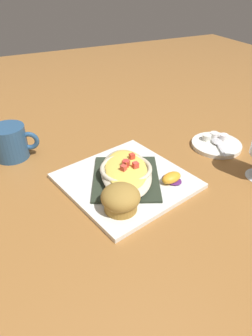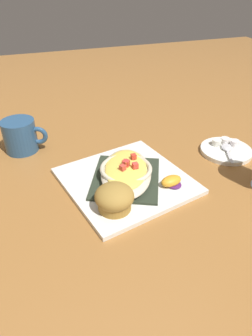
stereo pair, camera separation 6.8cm
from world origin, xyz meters
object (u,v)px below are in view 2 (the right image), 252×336
at_px(gratin_dish, 126,171).
at_px(creamer_cup_2, 217,142).
at_px(creamer_cup_1, 225,141).
at_px(muffin, 114,198).
at_px(square_plate, 126,181).
at_px(creamer_saucer, 226,151).
at_px(orange_garnish, 171,181).
at_px(creamer_cup_0, 235,143).
at_px(spoon, 227,148).
at_px(coffee_mug, 21,138).

xyz_separation_m(gratin_dish, creamer_cup_2, (0.28, 0.07, -0.01)).
xyz_separation_m(gratin_dish, creamer_cup_1, (0.31, 0.07, -0.01)).
bearing_deg(gratin_dish, muffin, -121.64).
distance_m(square_plate, creamer_saucer, 0.30).
bearing_deg(orange_garnish, creamer_cup_0, 23.30).
distance_m(creamer_saucer, creamer_cup_2, 0.03).
relative_size(gratin_dish, spoon, 2.23).
xyz_separation_m(gratin_dish, orange_garnish, (0.09, -0.05, -0.01)).
distance_m(square_plate, muffin, 0.11).
height_order(muffin, creamer_saucer, muffin).
distance_m(muffin, spoon, 0.37).
xyz_separation_m(muffin, orange_garnish, (0.14, 0.03, -0.02)).
bearing_deg(spoon, creamer_cup_1, 66.27).
height_order(square_plate, creamer_cup_2, creamer_cup_2).
height_order(orange_garnish, creamer_cup_2, orange_garnish).
xyz_separation_m(orange_garnish, spoon, (0.20, 0.09, -0.00)).
bearing_deg(gratin_dish, creamer_cup_0, 8.55).
distance_m(coffee_mug, creamer_cup_0, 0.57).
bearing_deg(gratin_dish, creamer_cup_2, 13.58).
bearing_deg(coffee_mug, muffin, -62.85).
relative_size(gratin_dish, creamer_cup_1, 9.14).
bearing_deg(orange_garnish, coffee_mug, 137.14).
height_order(square_plate, orange_garnish, orange_garnish).
distance_m(spoon, creamer_cup_2, 0.03).
height_order(orange_garnish, coffee_mug, coffee_mug).
bearing_deg(muffin, creamer_cup_0, 19.77).
bearing_deg(muffin, spoon, 19.69).
relative_size(orange_garnish, coffee_mug, 0.50).
distance_m(spoon, creamer_cup_0, 0.03).
height_order(orange_garnish, creamer_saucer, orange_garnish).
bearing_deg(spoon, creamer_cup_0, 20.67).
relative_size(square_plate, orange_garnish, 4.62).
distance_m(creamer_saucer, creamer_cup_0, 0.03).
bearing_deg(gratin_dish, creamer_saucer, 7.93).
bearing_deg(muffin, creamer_saucer, 20.18).
relative_size(spoon, creamer_cup_2, 4.09).
xyz_separation_m(square_plate, creamer_cup_2, (0.28, 0.07, 0.01)).
relative_size(orange_garnish, creamer_cup_0, 2.36).
bearing_deg(orange_garnish, creamer_saucer, 24.44).
relative_size(muffin, creamer_saucer, 0.58).
distance_m(coffee_mug, spoon, 0.54).
distance_m(gratin_dish, creamer_cup_0, 0.33).
bearing_deg(coffee_mug, spoon, -20.63).
height_order(gratin_dish, creamer_cup_0, gratin_dish).
relative_size(square_plate, muffin, 3.33).
xyz_separation_m(square_plate, creamer_cup_0, (0.32, 0.05, 0.01)).
height_order(coffee_mug, creamer_saucer, coffee_mug).
distance_m(creamer_cup_1, creamer_cup_2, 0.03).
bearing_deg(square_plate, orange_garnish, -31.09).
height_order(orange_garnish, spoon, orange_garnish).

